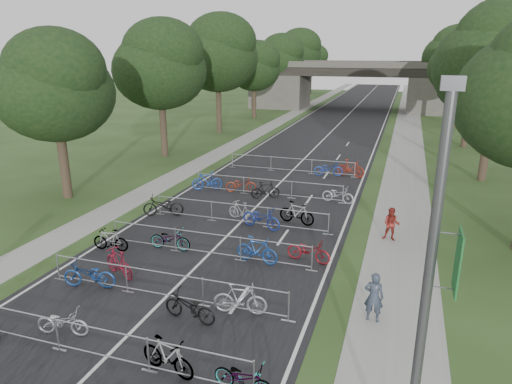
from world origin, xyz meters
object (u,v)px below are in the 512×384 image
pedestrian_a (374,297)px  pedestrian_b (391,224)px  overpass_bridge (355,86)px  lamppost (427,307)px

pedestrian_a → pedestrian_b: 7.14m
overpass_bridge → pedestrian_a: (7.22, -56.87, -2.67)m
pedestrian_a → pedestrian_b: (0.27, 7.13, -0.07)m
overpass_bridge → pedestrian_a: size_ratio=17.89×
overpass_bridge → pedestrian_b: 50.37m
overpass_bridge → lamppost: lamppost is taller
lamppost → pedestrian_b: size_ratio=5.17×
overpass_bridge → lamppost: size_ratio=3.78×
overpass_bridge → pedestrian_b: bearing=-81.4°
pedestrian_a → lamppost: bearing=101.8°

